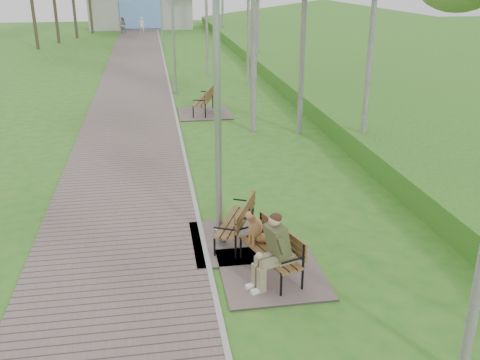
% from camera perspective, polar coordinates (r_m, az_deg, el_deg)
% --- Properties ---
extents(walkway, '(3.50, 67.00, 0.04)m').
position_cam_1_polar(walkway, '(28.16, -11.21, 10.08)').
color(walkway, '#6B5956').
rests_on(walkway, ground).
extents(kerb, '(0.10, 67.00, 0.05)m').
position_cam_1_polar(kerb, '(28.16, -7.60, 10.31)').
color(kerb, '#999993').
rests_on(kerb, ground).
extents(embankment, '(14.00, 70.00, 1.60)m').
position_cam_1_polar(embankment, '(29.62, 16.78, 10.09)').
color(embankment, '#568A2C').
rests_on(embankment, ground).
extents(building_north, '(10.00, 5.20, 4.00)m').
position_cam_1_polar(building_north, '(57.22, -10.54, 17.64)').
color(building_north, '#9E9E99').
rests_on(building_north, ground).
extents(bench_main, '(1.90, 2.11, 1.66)m').
position_cam_1_polar(bench_main, '(9.91, 3.00, -7.91)').
color(bench_main, '#6B5956').
rests_on(bench_main, ground).
extents(bench_second, '(1.85, 2.06, 1.14)m').
position_cam_1_polar(bench_second, '(11.22, -0.54, -5.69)').
color(bench_second, '#6B5956').
rests_on(bench_second, ground).
extents(bench_third, '(2.04, 2.27, 1.26)m').
position_cam_1_polar(bench_third, '(21.59, -3.93, 7.67)').
color(bench_third, '#6B5956').
rests_on(bench_third, ground).
extents(lamp_post_near, '(0.22, 0.22, 5.70)m').
position_cam_1_polar(lamp_post_near, '(10.32, -2.39, 6.48)').
color(lamp_post_near, '#9FA2A7').
rests_on(lamp_post_near, ground).
extents(lamp_post_second, '(0.20, 0.20, 5.18)m').
position_cam_1_polar(lamp_post_second, '(25.12, -7.10, 14.55)').
color(lamp_post_second, '#9FA2A7').
rests_on(lamp_post_second, ground).
extents(lamp_post_third, '(0.20, 0.20, 5.07)m').
position_cam_1_polar(lamp_post_third, '(42.44, -8.39, 17.11)').
color(lamp_post_third, '#9FA2A7').
rests_on(lamp_post_third, ground).
extents(lamp_post_far, '(0.19, 0.19, 4.90)m').
position_cam_1_polar(lamp_post_far, '(57.59, -8.70, 18.06)').
color(lamp_post_far, '#9FA2A7').
rests_on(lamp_post_far, ground).
extents(pedestrian_near, '(0.59, 0.42, 1.49)m').
position_cam_1_polar(pedestrian_near, '(51.98, -10.45, 15.93)').
color(pedestrian_near, silver).
rests_on(pedestrian_near, ground).
extents(pedestrian_far, '(0.78, 0.64, 1.49)m').
position_cam_1_polar(pedestrian_far, '(52.28, -12.42, 15.82)').
color(pedestrian_far, gray).
rests_on(pedestrian_far, ground).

